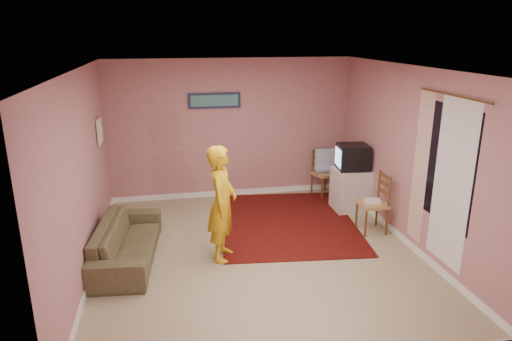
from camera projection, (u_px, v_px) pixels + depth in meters
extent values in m
plane|color=tan|center=(257.00, 253.00, 6.54)|extent=(5.00, 5.00, 0.00)
cube|color=#B27576|center=(231.00, 129.00, 8.51)|extent=(4.50, 0.02, 2.60)
cube|color=#B27576|center=(316.00, 249.00, 3.81)|extent=(4.50, 0.02, 2.60)
cube|color=#B27576|center=(82.00, 176.00, 5.74)|extent=(0.02, 5.00, 2.60)
cube|color=#B27576|center=(410.00, 158.00, 6.57)|extent=(0.02, 5.00, 2.60)
cube|color=white|center=(257.00, 68.00, 5.78)|extent=(4.50, 5.00, 0.02)
cube|color=white|center=(232.00, 192.00, 8.86)|extent=(4.50, 0.02, 0.10)
cube|color=white|center=(94.00, 265.00, 6.11)|extent=(0.02, 5.00, 0.10)
cube|color=white|center=(401.00, 237.00, 6.94)|extent=(0.02, 5.00, 0.10)
cube|color=black|center=(448.00, 165.00, 5.69)|extent=(0.01, 1.10, 1.50)
cube|color=white|center=(452.00, 184.00, 5.60)|extent=(0.01, 0.75, 2.10)
cube|color=white|center=(420.00, 168.00, 6.25)|extent=(0.01, 0.35, 2.10)
cylinder|color=brown|center=(453.00, 95.00, 5.42)|extent=(0.02, 1.40, 0.02)
cube|color=#151E3A|center=(214.00, 100.00, 8.26)|extent=(0.95, 0.03, 0.28)
cube|color=#32648C|center=(215.00, 101.00, 8.24)|extent=(0.86, 0.01, 0.20)
cube|color=beige|center=(99.00, 131.00, 7.18)|extent=(0.03, 0.38, 0.42)
cube|color=silver|center=(101.00, 131.00, 7.18)|extent=(0.01, 0.30, 0.34)
cube|color=black|center=(287.00, 222.00, 7.60)|extent=(2.45, 2.94, 0.01)
cube|color=silver|center=(351.00, 189.00, 8.05)|extent=(0.59, 0.54, 0.75)
cube|color=black|center=(353.00, 157.00, 7.88)|extent=(0.55, 0.51, 0.44)
cube|color=#8CB2F2|center=(338.00, 157.00, 7.86)|extent=(0.06, 0.36, 0.31)
cube|color=#A67A50|center=(324.00, 174.00, 8.77)|extent=(0.51, 0.49, 0.05)
cube|color=brown|center=(325.00, 162.00, 8.70)|extent=(0.39, 0.17, 0.46)
cube|color=#B9B9BE|center=(325.00, 171.00, 8.75)|extent=(0.39, 0.29, 0.07)
cube|color=#87A9DD|center=(324.00, 159.00, 8.72)|extent=(0.37, 0.05, 0.39)
cube|color=#A67A50|center=(372.00, 204.00, 7.14)|extent=(0.41, 0.43, 0.05)
cube|color=brown|center=(374.00, 189.00, 7.07)|extent=(0.05, 0.43, 0.49)
cube|color=white|center=(373.00, 201.00, 7.13)|extent=(0.26, 0.21, 0.05)
imported|color=brown|center=(127.00, 241.00, 6.29)|extent=(0.92, 1.96, 0.55)
imported|color=gold|center=(222.00, 203.00, 6.19)|extent=(0.55, 0.68, 1.62)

